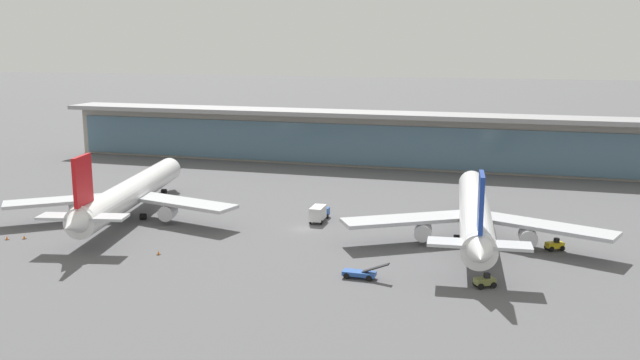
# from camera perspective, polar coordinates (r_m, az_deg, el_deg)

# --- Properties ---
(ground_plane) EXTENTS (1200.00, 1200.00, 0.00)m
(ground_plane) POSITION_cam_1_polar(r_m,az_deg,el_deg) (124.45, -1.39, -4.16)
(ground_plane) COLOR #515154
(airliner_left_stand) EXTENTS (44.27, 58.41, 15.68)m
(airliner_left_stand) POSITION_cam_1_polar(r_m,az_deg,el_deg) (136.53, -15.73, -1.07)
(airliner_left_stand) COLOR white
(airliner_left_stand) RESTS_ON ground
(airliner_centre_stand) EXTENTS (45.10, 58.92, 15.68)m
(airliner_centre_stand) POSITION_cam_1_polar(r_m,az_deg,el_deg) (119.09, 12.94, -2.71)
(airliner_centre_stand) COLOR white
(airliner_centre_stand) RESTS_ON ground
(service_truck_near_nose_grey) EXTENTS (2.66, 7.40, 3.10)m
(service_truck_near_nose_grey) POSITION_cam_1_polar(r_m,az_deg,el_deg) (142.50, -19.30, -2.11)
(service_truck_near_nose_grey) COLOR gray
(service_truck_near_nose_grey) RESTS_ON ground
(service_truck_under_wing_olive) EXTENTS (3.33, 2.96, 2.05)m
(service_truck_under_wing_olive) POSITION_cam_1_polar(r_m,az_deg,el_deg) (97.89, 13.75, -8.31)
(service_truck_under_wing_olive) COLOR olive
(service_truck_under_wing_olive) RESTS_ON ground
(service_truck_mid_apron_blue) EXTENTS (2.60, 7.38, 3.10)m
(service_truck_mid_apron_blue) POSITION_cam_1_polar(r_m,az_deg,el_deg) (129.36, -0.09, -2.79)
(service_truck_mid_apron_blue) COLOR #234C9E
(service_truck_mid_apron_blue) RESTS_ON ground
(service_truck_on_taxiway_blue) EXTENTS (6.83, 2.01, 2.70)m
(service_truck_on_taxiway_blue) POSITION_cam_1_polar(r_m,az_deg,el_deg) (98.76, 3.45, -7.85)
(service_truck_on_taxiway_blue) COLOR #234C9E
(service_truck_on_taxiway_blue) RESTS_ON ground
(service_truck_at_far_stand_yellow) EXTENTS (3.33, 2.90, 2.05)m
(service_truck_at_far_stand_yellow) POSITION_cam_1_polar(r_m,az_deg,el_deg) (118.17, 19.20, -5.21)
(service_truck_at_far_stand_yellow) COLOR yellow
(service_truck_at_far_stand_yellow) RESTS_ON ground
(terminal_building) EXTENTS (190.97, 12.80, 15.20)m
(terminal_building) POSITION_cam_1_polar(r_m,az_deg,el_deg) (188.26, 5.14, 3.53)
(terminal_building) COLOR #9E998E
(terminal_building) RESTS_ON ground
(safety_cone_alpha) EXTENTS (0.62, 0.62, 0.70)m
(safety_cone_alpha) POSITION_cam_1_polar(r_m,az_deg,el_deg) (128.93, -23.70, -4.44)
(safety_cone_alpha) COLOR orange
(safety_cone_alpha) RESTS_ON ground
(safety_cone_bravo) EXTENTS (0.62, 0.62, 0.70)m
(safety_cone_bravo) POSITION_cam_1_polar(r_m,az_deg,el_deg) (129.65, -24.92, -4.46)
(safety_cone_bravo) COLOR orange
(safety_cone_bravo) RESTS_ON ground
(safety_cone_charlie) EXTENTS (0.62, 0.62, 0.70)m
(safety_cone_charlie) POSITION_cam_1_polar(r_m,az_deg,el_deg) (112.51, -13.48, -6.00)
(safety_cone_charlie) COLOR orange
(safety_cone_charlie) RESTS_ON ground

